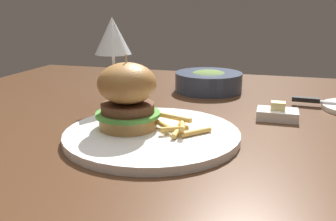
{
  "coord_description": "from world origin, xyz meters",
  "views": [
    {
      "loc": [
        0.21,
        -0.77,
        0.96
      ],
      "look_at": [
        0.04,
        -0.16,
        0.78
      ],
      "focal_mm": 40.0,
      "sensor_mm": 36.0,
      "label": 1
    }
  ],
  "objects_px": {
    "burger_sandwich": "(127,96)",
    "soup_bowl": "(208,81)",
    "wine_glass": "(113,38)",
    "main_plate": "(152,135)",
    "table_knife": "(332,102)",
    "butter_dish": "(277,114)"
  },
  "relations": [
    {
      "from": "main_plate",
      "to": "butter_dish",
      "type": "bearing_deg",
      "value": 40.75
    },
    {
      "from": "main_plate",
      "to": "butter_dish",
      "type": "xyz_separation_m",
      "value": [
        0.21,
        0.18,
        0.0
      ]
    },
    {
      "from": "burger_sandwich",
      "to": "butter_dish",
      "type": "height_order",
      "value": "burger_sandwich"
    },
    {
      "from": "main_plate",
      "to": "butter_dish",
      "type": "relative_size",
      "value": 3.75
    },
    {
      "from": "wine_glass",
      "to": "table_knife",
      "type": "height_order",
      "value": "wine_glass"
    },
    {
      "from": "wine_glass",
      "to": "table_knife",
      "type": "xyz_separation_m",
      "value": [
        0.47,
        0.13,
        -0.14
      ]
    },
    {
      "from": "burger_sandwich",
      "to": "soup_bowl",
      "type": "relative_size",
      "value": 0.73
    },
    {
      "from": "burger_sandwich",
      "to": "main_plate",
      "type": "bearing_deg",
      "value": -8.2
    },
    {
      "from": "wine_glass",
      "to": "soup_bowl",
      "type": "bearing_deg",
      "value": 52.54
    },
    {
      "from": "burger_sandwich",
      "to": "table_knife",
      "type": "relative_size",
      "value": 0.61
    },
    {
      "from": "burger_sandwich",
      "to": "table_knife",
      "type": "height_order",
      "value": "burger_sandwich"
    },
    {
      "from": "main_plate",
      "to": "burger_sandwich",
      "type": "bearing_deg",
      "value": 171.8
    },
    {
      "from": "main_plate",
      "to": "soup_bowl",
      "type": "bearing_deg",
      "value": 85.95
    },
    {
      "from": "main_plate",
      "to": "soup_bowl",
      "type": "relative_size",
      "value": 1.71
    },
    {
      "from": "table_knife",
      "to": "soup_bowl",
      "type": "relative_size",
      "value": 1.21
    },
    {
      "from": "main_plate",
      "to": "burger_sandwich",
      "type": "xyz_separation_m",
      "value": [
        -0.05,
        0.01,
        0.06
      ]
    },
    {
      "from": "main_plate",
      "to": "table_knife",
      "type": "distance_m",
      "value": 0.44
    },
    {
      "from": "main_plate",
      "to": "wine_glass",
      "type": "bearing_deg",
      "value": 130.27
    },
    {
      "from": "soup_bowl",
      "to": "wine_glass",
      "type": "bearing_deg",
      "value": -127.46
    },
    {
      "from": "main_plate",
      "to": "table_knife",
      "type": "height_order",
      "value": "table_knife"
    },
    {
      "from": "main_plate",
      "to": "soup_bowl",
      "type": "xyz_separation_m",
      "value": [
        0.03,
        0.39,
        0.02
      ]
    },
    {
      "from": "wine_glass",
      "to": "soup_bowl",
      "type": "distance_m",
      "value": 0.31
    }
  ]
}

